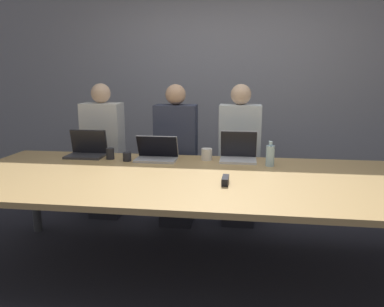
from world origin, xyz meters
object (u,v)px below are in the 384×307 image
laptop_far_midleft (157,153)px  person_far_center (239,159)px  cup_far_center (207,154)px  person_far_midleft (176,159)px  laptop_far_center (238,152)px  bottle_far_center (270,155)px  stapler (225,180)px  cup_far_midleft (127,157)px  cup_far_left (110,154)px  laptop_far_left (87,149)px  person_far_left (104,154)px

laptop_far_midleft → person_far_center: bearing=35.7°
cup_far_center → person_far_midleft: bearing=133.3°
laptop_far_center → cup_far_center: (-0.27, -0.03, -0.02)m
person_far_midleft → laptop_far_center: bearing=-28.3°
person_far_center → cup_far_center: person_far_center is taller
bottle_far_center → stapler: 0.65m
person_far_center → laptop_far_midleft: bearing=-144.3°
person_far_midleft → laptop_far_midleft: bearing=-102.9°
cup_far_midleft → cup_far_left: bearing=163.8°
laptop_far_center → cup_far_center: size_ratio=3.11×
cup_far_left → stapler: cup_far_left is taller
laptop_far_center → stapler: laptop_far_center is taller
laptop_far_left → cup_far_left: laptop_far_left is taller
laptop_far_midleft → laptop_far_center: size_ratio=1.14×
person_far_midleft → person_far_center: person_far_center is taller
person_far_left → laptop_far_center: bearing=-17.6°
stapler → cup_far_center: bearing=107.1°
bottle_far_center → person_far_midleft: bearing=149.9°
person_far_center → laptop_far_left: bearing=-162.3°
laptop_far_center → cup_far_left: laptop_far_center is taller
laptop_far_center → cup_far_midleft: bearing=-170.5°
person_far_midleft → laptop_far_center: person_far_midleft is taller
cup_far_center → stapler: 0.73m
stapler → laptop_far_center: bearing=85.5°
cup_far_center → laptop_far_left: size_ratio=0.30×
person_far_midleft → cup_far_center: (0.34, -0.36, 0.13)m
cup_far_midleft → laptop_far_center: laptop_far_center is taller
laptop_far_center → laptop_far_midleft: bearing=-172.6°
cup_far_left → laptop_far_midleft: bearing=2.6°
person_far_midleft → laptop_far_center: 0.71m
person_far_midleft → cup_far_midleft: bearing=-125.1°
laptop_far_midleft → laptop_far_center: (0.71, 0.09, 0.01)m
person_far_midleft → cup_far_midleft: size_ratio=18.67×
laptop_far_midleft → cup_far_left: 0.42m
laptop_far_midleft → laptop_far_left: laptop_far_left is taller
person_far_midleft → cup_far_left: 0.69m
person_far_center → person_far_left: same height
cup_far_center → stapler: bearing=-74.3°
laptop_far_left → person_far_left: 0.49m
person_far_center → bottle_far_center: bearing=-66.9°
bottle_far_center → laptop_far_left: size_ratio=0.61×
laptop_far_midleft → cup_far_left: size_ratio=3.68×
person_far_midleft → person_far_center: size_ratio=1.00×
cup_far_center → bottle_far_center: 0.56m
laptop_far_midleft → stapler: bearing=-45.4°
bottle_far_center → stapler: (-0.34, -0.56, -0.06)m
laptop_far_midleft → person_far_center: size_ratio=0.26×
cup_far_center → bottle_far_center: bearing=-15.3°
cup_far_midleft → person_far_midleft: bearing=54.9°
cup_far_center → cup_far_left: bearing=-174.5°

